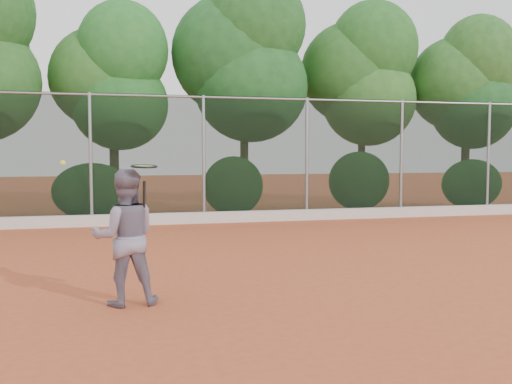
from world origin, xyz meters
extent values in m
plane|color=#B54E2A|center=(0.00, 0.00, 0.00)|extent=(80.00, 80.00, 0.00)
cube|color=beige|center=(0.00, 6.82, 0.15)|extent=(24.00, 0.20, 0.30)
imported|color=slate|center=(-2.28, -1.26, 0.86)|extent=(0.87, 0.69, 1.73)
cube|color=black|center=(0.00, 7.00, 1.75)|extent=(24.00, 0.01, 3.50)
cylinder|color=gray|center=(0.00, 7.00, 3.45)|extent=(24.00, 0.06, 0.06)
cylinder|color=gray|center=(-3.00, 7.00, 1.75)|extent=(0.09, 0.09, 3.50)
cylinder|color=gray|center=(0.00, 7.00, 1.75)|extent=(0.09, 0.09, 3.50)
cylinder|color=gray|center=(3.00, 7.00, 1.75)|extent=(0.09, 0.09, 3.50)
cylinder|color=gray|center=(6.00, 7.00, 1.75)|extent=(0.09, 0.09, 3.50)
cylinder|color=gray|center=(9.00, 7.00, 1.75)|extent=(0.09, 0.09, 3.50)
cylinder|color=#3D2A17|center=(-2.40, 9.30, 1.20)|extent=(0.28, 0.28, 2.40)
ellipsoid|color=#1E581F|center=(-2.20, 9.20, 3.40)|extent=(2.90, 2.40, 2.80)
ellipsoid|color=#275A1E|center=(-2.70, 9.50, 4.20)|extent=(3.20, 2.70, 3.10)
ellipsoid|color=#1F5C21|center=(-2.10, 9.00, 5.00)|extent=(2.70, 2.30, 2.90)
cylinder|color=#3F2A18|center=(1.60, 9.00, 1.50)|extent=(0.26, 0.26, 3.00)
ellipsoid|color=#286B28|center=(1.80, 8.90, 4.00)|extent=(3.60, 3.00, 3.50)
ellipsoid|color=#286928|center=(1.30, 9.20, 5.00)|extent=(3.90, 3.20, 3.80)
ellipsoid|color=#2C6C29|center=(1.90, 8.80, 5.90)|extent=(3.20, 2.70, 3.30)
cylinder|color=#49321C|center=(5.70, 9.20, 1.35)|extent=(0.24, 0.24, 2.70)
ellipsoid|color=#28591E|center=(5.90, 9.10, 3.70)|extent=(3.20, 2.70, 3.10)
ellipsoid|color=#204F1B|center=(5.40, 9.40, 4.60)|extent=(3.50, 2.90, 3.40)
ellipsoid|color=#1E521C|center=(6.00, 9.00, 5.40)|extent=(3.00, 2.50, 3.10)
cylinder|color=#492D1C|center=(9.40, 8.80, 1.25)|extent=(0.28, 0.28, 2.50)
ellipsoid|color=#266527|center=(9.60, 8.70, 3.50)|extent=(3.00, 2.50, 2.90)
ellipsoid|color=#39762D|center=(9.10, 9.00, 4.30)|extent=(3.30, 2.80, 3.20)
ellipsoid|color=#39722B|center=(9.70, 8.60, 5.10)|extent=(2.80, 2.40, 3.00)
ellipsoid|color=#2D6024|center=(-3.00, 7.80, 0.85)|extent=(2.20, 1.16, 1.60)
ellipsoid|color=#2D6325|center=(1.00, 7.80, 0.95)|extent=(1.80, 1.04, 1.76)
ellipsoid|color=#2C5E24|center=(5.00, 7.80, 1.05)|extent=(2.00, 1.10, 1.84)
ellipsoid|color=#2A6225|center=(9.00, 7.80, 0.90)|extent=(2.16, 1.12, 1.64)
cylinder|color=black|center=(-2.03, -1.39, 1.42)|extent=(0.05, 0.06, 0.34)
torus|color=black|center=(-2.03, -1.45, 1.77)|extent=(0.42, 0.42, 0.05)
cylinder|color=#AFCD3C|center=(-2.03, -1.45, 1.77)|extent=(0.36, 0.36, 0.02)
sphere|color=#F8F938|center=(-3.02, -1.04, 1.81)|extent=(0.07, 0.07, 0.07)
camera|label=1|loc=(-2.38, -8.62, 1.94)|focal=40.00mm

